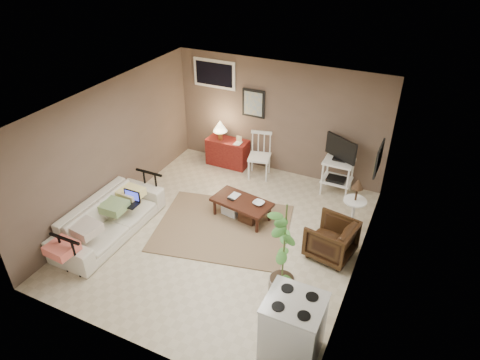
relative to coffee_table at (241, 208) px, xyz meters
The scene contains 20 objects.
floor 0.61m from the coffee_table, 97.38° to the right, with size 5.00×5.00×0.00m, color #C1B293.
art_back 2.35m from the coffee_table, 108.05° to the left, with size 0.50×0.03×0.60m, color black.
art_right 2.56m from the coffee_table, 12.75° to the left, with size 0.03×0.60×0.45m, color black.
window 2.99m from the coffee_table, 128.54° to the left, with size 0.96×0.03×0.60m, color white.
rug 0.49m from the coffee_table, 112.78° to the right, with size 2.31×1.85×0.02m, color #856D4D.
coffee_table is the anchor object (origin of this frame).
sofa 2.33m from the coffee_table, 143.71° to the right, with size 2.15×0.63×0.84m, color silver.
sofa_pillows 2.46m from the coffee_table, 138.29° to the right, with size 0.41×2.05×0.14m, color beige, non-canonical shape.
sofa_end_rails 2.23m from the coffee_table, 141.82° to the right, with size 0.58×2.15×0.72m, color black, non-canonical shape.
laptop 1.97m from the coffee_table, 148.91° to the right, with size 0.33×0.24×0.23m.
red_console 2.03m from the coffee_table, 124.21° to the left, with size 0.91×0.40×1.05m.
spindle_chair 1.57m from the coffee_table, 101.07° to the left, with size 0.52×0.52×0.97m.
tv_stand 2.11m from the coffee_table, 49.66° to the left, with size 0.66×0.47×1.21m.
side_table 2.02m from the coffee_table, 15.23° to the left, with size 0.39×0.39×1.05m.
armchair 1.76m from the coffee_table, ahead, with size 0.69×0.65×0.71m, color black.
potted_plant 2.09m from the coffee_table, 47.81° to the right, with size 0.42×0.42×1.66m.
stove 2.92m from the coffee_table, 52.30° to the right, with size 0.70×0.65×0.92m.
bowl 0.41m from the coffee_table, ahead, with size 0.20×0.05×0.20m, color #3D1A10.
book_table 0.38m from the coffee_table, 161.33° to the left, with size 0.16×0.02×0.22m, color #3D1A10.
book_console 1.92m from the coffee_table, 119.60° to the left, with size 0.15×0.02×0.20m, color #3D1A10.
Camera 1 is at (2.76, -5.18, 4.77)m, focal length 32.00 mm.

